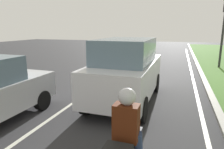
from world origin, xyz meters
TOP-DOWN VIEW (x-y plane):
  - ground_plane at (0.00, 14.00)m, footprint 60.00×60.00m
  - lane_line_center at (-0.70, 14.00)m, footprint 0.12×32.00m
  - lane_line_right_edge at (3.60, 14.00)m, footprint 0.12×32.00m
  - curb_right at (4.10, 14.00)m, footprint 0.24×48.00m
  - car_suv_ahead at (1.07, 9.30)m, footprint 2.01×4.52m
  - rider_person at (2.09, 5.31)m, footprint 0.50×0.40m

SIDE VIEW (x-z plane):
  - ground_plane at x=0.00m, z-range 0.00..0.00m
  - lane_line_center at x=-0.70m, z-range 0.00..0.01m
  - lane_line_right_edge at x=3.60m, z-range 0.00..0.01m
  - curb_right at x=4.10m, z-range 0.00..0.12m
  - car_suv_ahead at x=1.07m, z-range 0.03..2.31m
  - rider_person at x=2.09m, z-range 0.61..1.77m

